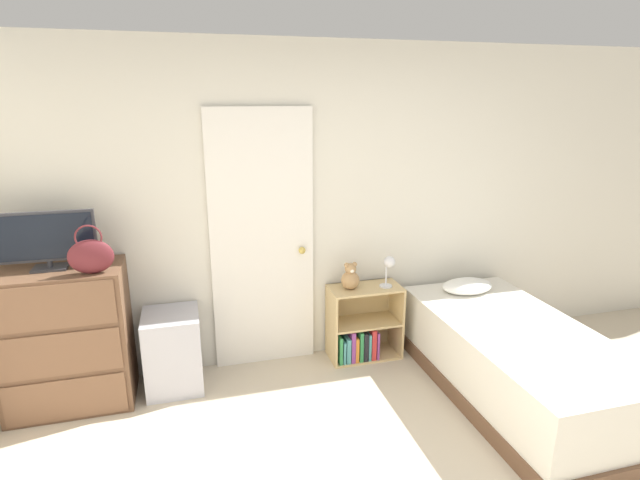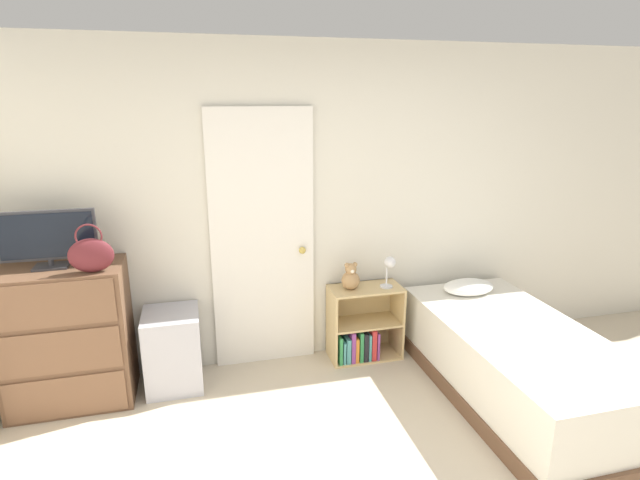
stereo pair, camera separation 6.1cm
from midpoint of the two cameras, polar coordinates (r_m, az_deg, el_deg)
The scene contains 10 objects.
wall_back at distance 4.02m, azimuth -0.28°, elevation 3.77°, with size 10.00×0.06×2.55m.
door_closed at distance 3.95m, azimuth -6.11°, elevation -0.19°, with size 0.81×0.09×2.06m.
dresser at distance 3.97m, azimuth -26.48°, elevation -9.83°, with size 0.83×0.49×1.02m.
tv at distance 3.77m, azimuth -28.31°, elevation 0.21°, with size 0.62×0.16×0.39m.
handbag at distance 3.56m, azimuth -24.26°, elevation -1.54°, with size 0.28×0.11×0.33m.
storage_bin at distance 3.99m, azimuth -16.01°, elevation -11.94°, with size 0.41×0.43×0.60m.
bookshelf at distance 4.28m, azimuth 5.08°, elevation -10.34°, with size 0.60×0.31×0.62m.
teddy_bear at distance 4.05m, azimuth 3.96°, elevation -4.33°, with size 0.15×0.15×0.23m.
desk_lamp at distance 4.09m, azimuth 8.36°, elevation -2.94°, with size 0.12×0.11×0.27m.
bed at distance 4.01m, azimuth 21.85°, elevation -12.79°, with size 0.98×1.97×0.65m.
Camera 2 is at (-0.93, -1.64, 2.13)m, focal length 28.00 mm.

